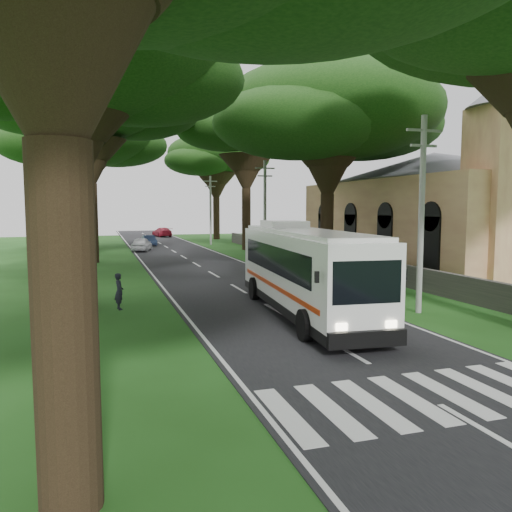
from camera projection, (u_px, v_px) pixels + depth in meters
ground at (379, 371)px, 13.27m from camera, size 140.00×140.00×0.00m
road at (199, 266)px, 37.00m from camera, size 8.00×120.00×0.04m
crosswalk at (426, 398)px, 11.37m from camera, size 8.00×3.00×0.01m
property_wall at (316, 256)px, 38.69m from camera, size 0.35×50.00×1.20m
church at (434, 200)px, 38.60m from camera, size 14.00×24.00×11.60m
pole_near at (421, 211)px, 20.21m from camera, size 1.60×0.24×8.00m
pole_mid at (265, 210)px, 39.19m from camera, size 1.60×0.24×8.00m
pole_far at (211, 209)px, 58.18m from camera, size 1.60×0.24×8.00m
tree_l_mida at (69, 56)px, 21.23m from camera, size 13.29×13.29×13.73m
tree_l_midb at (88, 99)px, 38.28m from camera, size 14.86×14.86×15.96m
tree_l_far at (82, 138)px, 55.13m from camera, size 15.93×15.93×15.50m
tree_r_mida at (328, 114)px, 33.62m from camera, size 15.18×15.18×13.94m
tree_r_midb at (246, 124)px, 50.36m from camera, size 13.36×13.36×15.76m
tree_r_far at (216, 155)px, 67.87m from camera, size 13.17×13.17×14.43m
coach_bus at (303, 269)px, 20.07m from camera, size 3.48×11.85×3.44m
distant_car_a at (142, 244)px, 49.46m from camera, size 2.59×4.31×1.37m
distant_car_b at (149, 240)px, 56.81m from camera, size 1.51×3.63×1.17m
distant_car_c at (162, 232)px, 74.19m from camera, size 2.82×4.99×1.36m
pedestrian at (119, 291)px, 21.18m from camera, size 0.49×0.64×1.56m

